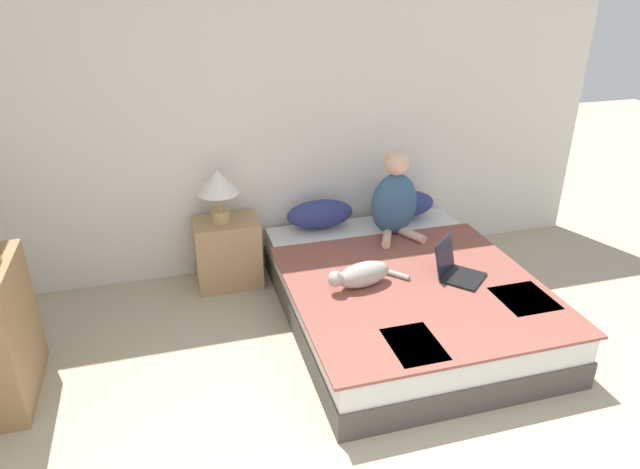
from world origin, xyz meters
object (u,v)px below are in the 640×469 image
(bed, at_px, (403,296))
(bookshelf, at_px, (0,334))
(cat_tabby, at_px, (361,275))
(nightstand, at_px, (228,252))
(pillow_near, at_px, (320,214))
(table_lamp, at_px, (218,186))
(person_sitting, at_px, (395,199))
(laptop_open, at_px, (457,270))
(pillow_far, at_px, (403,205))

(bed, height_order, bookshelf, bookshelf)
(cat_tabby, distance_m, nightstand, 1.28)
(bed, height_order, pillow_near, pillow_near)
(bed, bearing_deg, nightstand, 142.90)
(pillow_near, xyz_separation_m, cat_tabby, (0.01, -1.02, -0.03))
(table_lamp, bearing_deg, person_sitting, -10.42)
(nightstand, bearing_deg, laptop_open, -35.04)
(person_sitting, bearing_deg, pillow_near, 151.89)
(nightstand, bearing_deg, cat_tabby, -50.80)
(laptop_open, height_order, bookshelf, bookshelf)
(pillow_far, xyz_separation_m, table_lamp, (-1.58, -0.04, 0.35))
(pillow_near, height_order, pillow_far, same)
(pillow_near, relative_size, pillow_far, 1.00)
(cat_tabby, bearing_deg, pillow_near, -102.00)
(pillow_near, distance_m, table_lamp, 0.90)
(bed, distance_m, pillow_far, 1.04)
(bed, distance_m, cat_tabby, 0.48)
(pillow_far, bearing_deg, nightstand, -178.61)
(bed, height_order, pillow_far, pillow_far)
(person_sitting, height_order, laptop_open, person_sitting)
(bed, xyz_separation_m, table_lamp, (-1.20, 0.88, 0.67))
(table_lamp, bearing_deg, laptop_open, -34.44)
(nightstand, height_order, bookshelf, bookshelf)
(pillow_near, height_order, laptop_open, laptop_open)
(person_sitting, relative_size, cat_tabby, 1.16)
(nightstand, bearing_deg, table_lamp, 179.87)
(pillow_far, distance_m, person_sitting, 0.40)
(person_sitting, distance_m, cat_tabby, 0.93)
(bookshelf, bearing_deg, laptop_open, -1.15)
(nightstand, relative_size, table_lamp, 1.32)
(bed, distance_m, bookshelf, 2.64)
(pillow_near, bearing_deg, person_sitting, -28.11)
(laptop_open, bearing_deg, nightstand, 103.18)
(nightstand, bearing_deg, bookshelf, -145.98)
(pillow_near, xyz_separation_m, bookshelf, (-2.25, -1.02, -0.08))
(pillow_far, bearing_deg, table_lamp, -178.64)
(table_lamp, bearing_deg, bed, -36.31)
(bookshelf, bearing_deg, pillow_far, 18.82)
(cat_tabby, xyz_separation_m, table_lamp, (-0.83, 0.98, 0.38))
(laptop_open, bearing_deg, bed, 111.54)
(person_sitting, bearing_deg, table_lamp, 169.58)
(person_sitting, xyz_separation_m, laptop_open, (0.16, -0.79, -0.25))
(pillow_near, distance_m, person_sitting, 0.64)
(person_sitting, bearing_deg, pillow_far, 54.24)
(bed, height_order, person_sitting, person_sitting)
(cat_tabby, xyz_separation_m, laptop_open, (0.69, -0.07, -0.03))
(bed, relative_size, person_sitting, 3.01)
(cat_tabby, distance_m, table_lamp, 1.34)
(person_sitting, bearing_deg, bookshelf, -165.28)
(bed, bearing_deg, laptop_open, -26.68)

